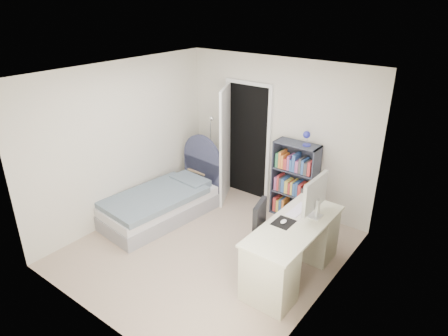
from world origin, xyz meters
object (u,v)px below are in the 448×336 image
Objects in this scene: desk at (293,248)px; floor_lamp at (211,160)px; bed at (164,201)px; office_chair at (267,234)px; bookcase at (294,183)px; nightstand at (203,173)px.

floor_lamp is at bearing 151.09° from desk.
bed is 1.25× the size of desk.
bed is at bearing 177.97° from desk.
bed is at bearing 175.56° from office_chair.
bookcase is at bearing 105.05° from office_chair.
bookcase reaches higher than desk.
nightstand is at bearing 150.48° from office_chair.
desk is at bearing -24.49° from nightstand.
office_chair is (2.09, -1.18, 0.15)m from nightstand.
nightstand is 1.73m from bookcase.
desk reaches higher than nightstand.
floor_lamp is at bearing 145.77° from office_chair.
desk is at bearing -61.93° from bookcase.
desk reaches higher than bed.
bookcase reaches higher than nightstand.
floor_lamp is 2.49m from office_chair.
bed is 1.33× the size of bookcase.
bed is 2.12m from bookcase.
bed is at bearing -89.34° from floor_lamp.
bookcase is (1.67, 0.05, 0.00)m from floor_lamp.
bed is 1.28m from floor_lamp.
office_chair is (2.06, -1.40, -0.05)m from floor_lamp.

